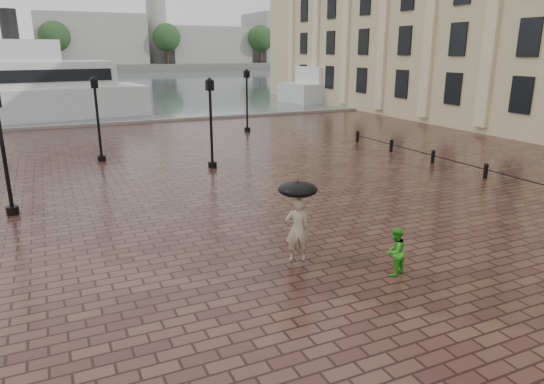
{
  "coord_description": "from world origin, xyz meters",
  "views": [
    {
      "loc": [
        -4.45,
        -9.34,
        5.79
      ],
      "look_at": [
        1.87,
        4.27,
        1.4
      ],
      "focal_mm": 32.0,
      "sensor_mm": 36.0,
      "label": 1
    }
  ],
  "objects_px": {
    "street_lamps": "(106,119)",
    "ferry_far": "(366,80)",
    "child_pedestrian": "(395,252)",
    "adult_pedestrian": "(297,229)"
  },
  "relations": [
    {
      "from": "adult_pedestrian",
      "to": "ferry_far",
      "type": "xyz_separation_m",
      "value": [
        30.75,
        40.02,
        1.31
      ]
    },
    {
      "from": "street_lamps",
      "to": "adult_pedestrian",
      "type": "bearing_deg",
      "value": -78.42
    },
    {
      "from": "adult_pedestrian",
      "to": "child_pedestrian",
      "type": "height_order",
      "value": "adult_pedestrian"
    },
    {
      "from": "street_lamps",
      "to": "ferry_far",
      "type": "xyz_separation_m",
      "value": [
        33.94,
        24.42,
        -0.08
      ]
    },
    {
      "from": "street_lamps",
      "to": "ferry_far",
      "type": "height_order",
      "value": "ferry_far"
    },
    {
      "from": "adult_pedestrian",
      "to": "child_pedestrian",
      "type": "xyz_separation_m",
      "value": [
        1.91,
        -1.93,
        -0.27
      ]
    },
    {
      "from": "adult_pedestrian",
      "to": "ferry_far",
      "type": "relative_size",
      "value": 0.08
    },
    {
      "from": "street_lamps",
      "to": "child_pedestrian",
      "type": "xyz_separation_m",
      "value": [
        5.11,
        -17.54,
        -1.66
      ]
    },
    {
      "from": "child_pedestrian",
      "to": "ferry_far",
      "type": "bearing_deg",
      "value": -142.26
    },
    {
      "from": "street_lamps",
      "to": "ferry_far",
      "type": "distance_m",
      "value": 41.82
    }
  ]
}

